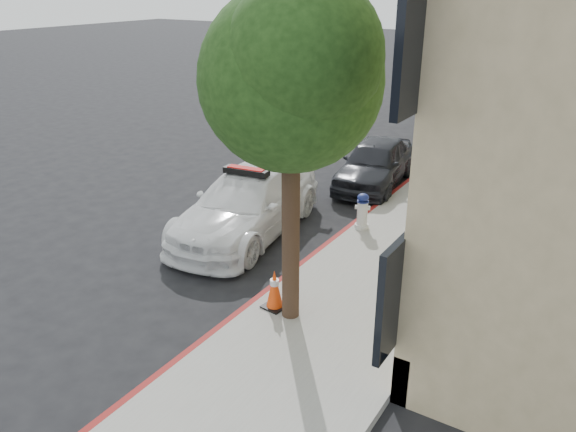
% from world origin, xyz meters
% --- Properties ---
extents(ground, '(120.00, 120.00, 0.00)m').
position_xyz_m(ground, '(0.00, 0.00, 0.00)').
color(ground, black).
rests_on(ground, ground).
extents(sidewalk, '(3.20, 50.00, 0.15)m').
position_xyz_m(sidewalk, '(3.60, 10.00, 0.07)').
color(sidewalk, gray).
rests_on(sidewalk, ground).
extents(curb_strip, '(0.12, 50.00, 0.15)m').
position_xyz_m(curb_strip, '(2.06, 10.00, 0.07)').
color(curb_strip, maroon).
rests_on(curb_strip, ground).
extents(tree_near, '(2.92, 2.82, 5.62)m').
position_xyz_m(tree_near, '(2.93, -2.01, 4.27)').
color(tree_near, black).
rests_on(tree_near, sidewalk).
extents(tree_mid, '(2.77, 2.64, 5.43)m').
position_xyz_m(tree_mid, '(2.93, 5.99, 4.16)').
color(tree_mid, black).
rests_on(tree_mid, sidewalk).
extents(tree_far, '(3.10, 3.00, 5.81)m').
position_xyz_m(tree_far, '(2.93, 13.99, 4.39)').
color(tree_far, black).
rests_on(tree_far, sidewalk).
extents(police_car, '(2.71, 5.32, 1.63)m').
position_xyz_m(police_car, '(-0.00, 0.75, 0.74)').
color(police_car, white).
rests_on(police_car, ground).
extents(parked_car_mid, '(2.19, 4.26, 1.39)m').
position_xyz_m(parked_car_mid, '(1.20, 5.45, 0.69)').
color(parked_car_mid, '#212229').
rests_on(parked_car_mid, ground).
extents(parked_car_far, '(2.17, 4.87, 1.55)m').
position_xyz_m(parked_car_far, '(-0.09, 18.82, 0.78)').
color(parked_car_far, black).
rests_on(parked_car_far, ground).
extents(fire_hydrant, '(0.37, 0.34, 0.87)m').
position_xyz_m(fire_hydrant, '(2.36, 2.10, 0.58)').
color(fire_hydrant, silver).
rests_on(fire_hydrant, sidewalk).
extents(traffic_cone, '(0.43, 0.43, 0.75)m').
position_xyz_m(traffic_cone, '(2.52, -1.93, 0.52)').
color(traffic_cone, black).
rests_on(traffic_cone, sidewalk).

